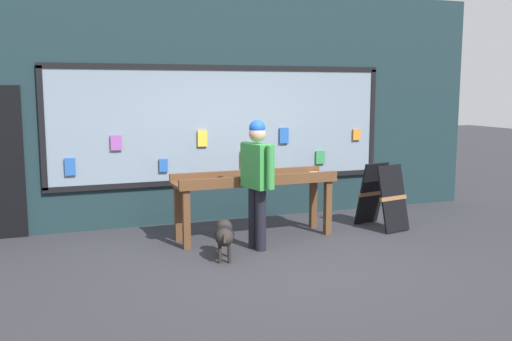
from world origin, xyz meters
TOP-DOWN VIEW (x-y plane):
  - ground_plane at (0.00, 0.00)m, footprint 40.00×40.00m
  - shopfront_facade at (-0.04, 2.39)m, footprint 8.75×0.29m
  - display_table_main at (0.00, 1.12)m, footprint 2.26×0.65m
  - person_browsing at (-0.17, 0.56)m, footprint 0.32×0.65m
  - small_dog at (-0.69, 0.29)m, footprint 0.34×0.62m
  - sandwich_board_sign at (1.96, 0.99)m, footprint 0.59×0.78m

SIDE VIEW (x-z plane):
  - ground_plane at x=0.00m, z-range 0.00..0.00m
  - small_dog at x=-0.69m, z-range 0.08..0.52m
  - sandwich_board_sign at x=1.96m, z-range 0.01..0.96m
  - display_table_main at x=0.00m, z-range 0.27..1.18m
  - person_browsing at x=-0.17m, z-range 0.14..1.81m
  - shopfront_facade at x=-0.04m, z-range -0.02..3.55m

